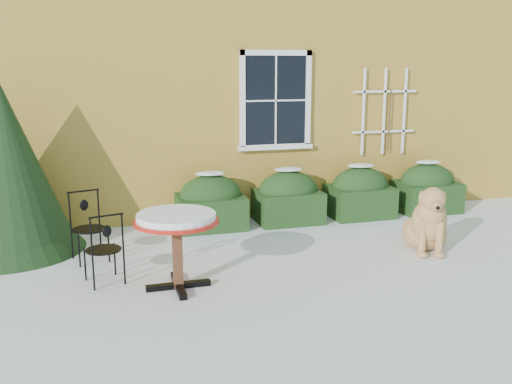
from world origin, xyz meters
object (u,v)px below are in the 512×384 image
object	(u,v)px
patio_chair_far	(88,226)
bistro_table	(177,226)
patio_chair_near	(104,248)
dog	(428,224)
evergreen_shrub	(5,181)

from	to	relation	value
patio_chair_far	bistro_table	bearing A→B (deg)	-68.21
patio_chair_near	dog	distance (m)	4.35
dog	bistro_table	bearing A→B (deg)	-154.03
patio_chair_near	patio_chair_far	xyz separation A→B (m)	(-0.18, 0.95, 0.02)
evergreen_shrub	bistro_table	world-z (taller)	evergreen_shrub
bistro_table	dog	world-z (taller)	dog
patio_chair_far	dog	world-z (taller)	dog
evergreen_shrub	patio_chair_near	xyz separation A→B (m)	(1.25, -1.65, -0.56)
evergreen_shrub	bistro_table	size ratio (longest dim) A/B	2.54
evergreen_shrub	patio_chair_far	distance (m)	1.39
patio_chair_near	bistro_table	bearing A→B (deg)	139.30
evergreen_shrub	patio_chair_far	world-z (taller)	evergreen_shrub
bistro_table	patio_chair_far	bearing A→B (deg)	126.55
patio_chair_far	dog	size ratio (longest dim) A/B	0.88
patio_chair_far	dog	distance (m)	4.63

